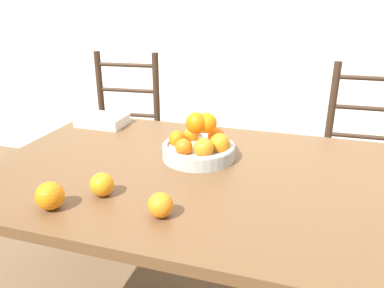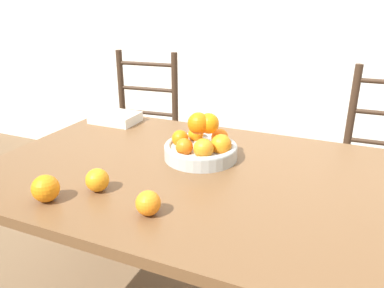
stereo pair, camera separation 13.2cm
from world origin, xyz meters
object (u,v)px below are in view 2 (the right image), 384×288
Objects in this scene: orange_loose_0 at (46,188)px; orange_loose_2 at (97,180)px; chair_left at (141,141)px; orange_loose_1 at (148,203)px; book_stack at (115,118)px; fruit_bowl at (201,145)px; chair_right at (383,181)px.

orange_loose_2 is at bearing 48.20° from orange_loose_0.
orange_loose_0 is 0.08× the size of chair_left.
book_stack is at bearing 130.25° from orange_loose_1.
orange_loose_1 is 0.97× the size of orange_loose_2.
orange_loose_0 is 1.32m from chair_left.
book_stack is (-0.56, 0.25, -0.03)m from fruit_bowl.
fruit_bowl is at bearing 61.03° from orange_loose_2.
chair_left reaches higher than orange_loose_0.
book_stack is (-1.26, -0.48, 0.31)m from chair_right.
fruit_bowl is 3.73× the size of orange_loose_2.
fruit_bowl is at bearing -23.90° from book_stack.
orange_loose_1 is at bearing -49.75° from book_stack.
orange_loose_0 is at bearing -70.90° from book_stack.
chair_left is 4.67× the size of book_stack.
fruit_bowl reaches higher than orange_loose_0.
orange_loose_2 is 0.33× the size of book_stack.
fruit_bowl is 0.57m from orange_loose_0.
chair_right is (1.01, 1.21, -0.33)m from orange_loose_0.
orange_loose_1 is at bearing 9.82° from orange_loose_0.
orange_loose_0 is at bearing -122.37° from fruit_bowl.
orange_loose_1 is 0.32× the size of book_stack.
fruit_bowl is 0.27× the size of chair_left.
chair_right reaches higher than fruit_bowl.
orange_loose_0 is 0.15m from orange_loose_2.
orange_loose_2 is (0.10, 0.11, -0.00)m from orange_loose_0.
orange_loose_2 is 1.46m from chair_right.
orange_loose_0 is (-0.31, -0.48, -0.01)m from fruit_bowl.
fruit_bowl reaches higher than orange_loose_2.
chair_left and chair_right have the same top height.
orange_loose_1 is at bearing -88.31° from fruit_bowl.
chair_left is (-0.73, 1.15, -0.33)m from orange_loose_1.
chair_right is at bearing -5.57° from chair_left.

